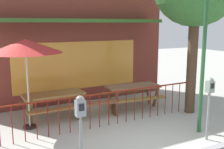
# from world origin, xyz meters

# --- Properties ---
(pub_storefront) EXTENTS (7.15, 1.38, 5.21)m
(pub_storefront) POSITION_xyz_m (0.00, 4.79, 2.60)
(pub_storefront) COLOR #3A270D
(pub_storefront) RESTS_ON ground
(patio_fence_front) EXTENTS (6.03, 0.04, 0.97)m
(patio_fence_front) POSITION_xyz_m (-0.00, 1.92, 0.66)
(patio_fence_front) COLOR maroon
(patio_fence_front) RESTS_ON ground
(picnic_table_left) EXTENTS (1.81, 1.37, 0.79)m
(picnic_table_left) POSITION_xyz_m (-1.32, 3.25, 0.61)
(picnic_table_left) COLOR olive
(picnic_table_left) RESTS_ON ground
(picnic_table_right) EXTENTS (1.95, 1.56, 0.79)m
(picnic_table_right) POSITION_xyz_m (1.35, 3.02, 0.61)
(picnic_table_right) COLOR brown
(picnic_table_right) RESTS_ON ground
(patio_umbrella) EXTENTS (1.94, 1.94, 2.43)m
(patio_umbrella) POSITION_xyz_m (-2.14, 2.80, 2.24)
(patio_umbrella) COLOR black
(patio_umbrella) RESTS_ON ground
(patio_bench) EXTENTS (1.43, 0.52, 0.48)m
(patio_bench) POSITION_xyz_m (-0.12, 2.70, 0.35)
(patio_bench) COLOR brown
(patio_bench) RESTS_ON ground
(parking_meter_near) EXTENTS (0.18, 0.17, 1.57)m
(parking_meter_near) POSITION_xyz_m (1.55, -0.08, 1.21)
(parking_meter_near) COLOR slate
(parking_meter_near) RESTS_ON ground
(parking_meter_far) EXTENTS (0.18, 0.17, 1.53)m
(parking_meter_far) POSITION_xyz_m (-1.74, -0.01, 1.18)
(parking_meter_far) COLOR slate
(parking_meter_far) RESTS_ON ground
(street_lamp) EXTENTS (0.28, 0.28, 4.02)m
(street_lamp) POSITION_xyz_m (1.76, 0.38, 2.62)
(street_lamp) COLOR #214E29
(street_lamp) RESTS_ON ground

